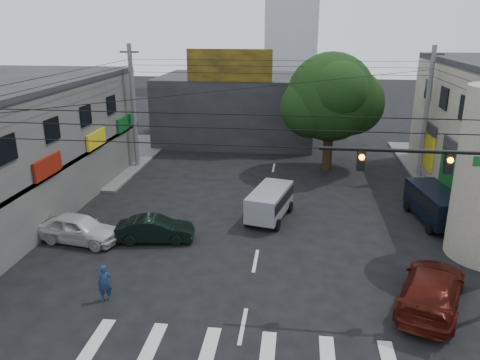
% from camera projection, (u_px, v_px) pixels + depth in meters
% --- Properties ---
extents(ground, '(160.00, 160.00, 0.00)m').
position_uv_depth(ground, '(251.00, 283.00, 19.96)').
color(ground, black).
rests_on(ground, ground).
extents(sidewalk_far_left, '(16.00, 16.00, 0.15)m').
position_uv_depth(sidewalk_far_left, '(59.00, 156.00, 39.00)').
color(sidewalk_far_left, '#514F4C').
rests_on(sidewalk_far_left, ground).
extents(building_far, '(14.00, 10.00, 6.00)m').
position_uv_depth(building_far, '(237.00, 108.00, 43.94)').
color(building_far, '#232326').
rests_on(building_far, ground).
extents(billboard, '(7.00, 0.30, 2.60)m').
position_uv_depth(billboard, '(229.00, 66.00, 37.97)').
color(billboard, olive).
rests_on(billboard, building_far).
extents(street_tree, '(6.40, 6.40, 8.70)m').
position_uv_depth(street_tree, '(331.00, 97.00, 33.75)').
color(street_tree, black).
rests_on(street_tree, ground).
extents(traffic_gantry, '(7.10, 0.35, 7.20)m').
position_uv_depth(traffic_gantry, '(469.00, 193.00, 16.56)').
color(traffic_gantry, black).
rests_on(traffic_gantry, ground).
extents(utility_pole_far_left, '(0.32, 0.32, 9.20)m').
position_uv_depth(utility_pole_far_left, '(133.00, 108.00, 34.79)').
color(utility_pole_far_left, '#59595B').
rests_on(utility_pole_far_left, ground).
extents(utility_pole_far_right, '(0.32, 0.32, 9.20)m').
position_uv_depth(utility_pole_far_right, '(426.00, 114.00, 32.32)').
color(utility_pole_far_right, '#59595B').
rests_on(utility_pole_far_right, ground).
extents(dark_sedan, '(2.49, 4.29, 1.28)m').
position_uv_depth(dark_sedan, '(155.00, 229.00, 23.66)').
color(dark_sedan, black).
rests_on(dark_sedan, ground).
extents(white_compact, '(3.12, 4.83, 1.45)m').
position_uv_depth(white_compact, '(79.00, 229.00, 23.55)').
color(white_compact, beige).
rests_on(white_compact, ground).
extents(maroon_sedan, '(5.78, 6.80, 1.55)m').
position_uv_depth(maroon_sedan, '(432.00, 288.00, 18.13)').
color(maroon_sedan, '#451009').
rests_on(maroon_sedan, ground).
extents(silver_minivan, '(4.79, 3.47, 1.74)m').
position_uv_depth(silver_minivan, '(270.00, 204.00, 26.30)').
color(silver_minivan, '#9C9FA4').
rests_on(silver_minivan, ground).
extents(navy_van, '(5.19, 3.21, 1.85)m').
position_uv_depth(navy_van, '(435.00, 206.00, 25.88)').
color(navy_van, black).
rests_on(navy_van, ground).
extents(traffic_officer, '(0.78, 0.71, 1.53)m').
position_uv_depth(traffic_officer, '(105.00, 283.00, 18.50)').
color(traffic_officer, '#15294C').
rests_on(traffic_officer, ground).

